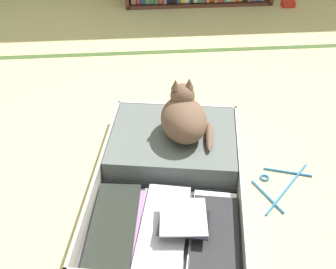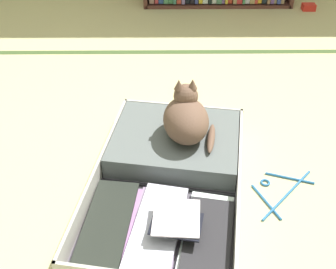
% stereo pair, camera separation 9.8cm
% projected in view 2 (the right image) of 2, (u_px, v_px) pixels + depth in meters
% --- Properties ---
extents(ground_plane, '(10.00, 10.00, 0.00)m').
position_uv_depth(ground_plane, '(188.00, 206.00, 1.67)').
color(ground_plane, '#C2B780').
extents(tatami_border, '(4.80, 0.05, 0.00)m').
position_uv_depth(tatami_border, '(178.00, 52.00, 2.75)').
color(tatami_border, '#3B5228').
rests_on(tatami_border, ground_plane).
extents(open_suitcase, '(0.73, 1.05, 0.11)m').
position_uv_depth(open_suitcase, '(171.00, 167.00, 1.79)').
color(open_suitcase, '#BCB7AC').
rests_on(open_suitcase, ground_plane).
extents(black_cat, '(0.24, 0.28, 0.25)m').
position_uv_depth(black_cat, '(187.00, 118.00, 1.81)').
color(black_cat, brown).
rests_on(black_cat, open_suitcase).
extents(clothes_hanger, '(0.27, 0.28, 0.01)m').
position_uv_depth(clothes_hanger, '(280.00, 190.00, 1.74)').
color(clothes_hanger, '#246096').
rests_on(clothes_hanger, ground_plane).
extents(small_red_pouch, '(0.10, 0.07, 0.05)m').
position_uv_depth(small_red_pouch, '(309.00, 7.00, 3.33)').
color(small_red_pouch, red).
rests_on(small_red_pouch, ground_plane).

